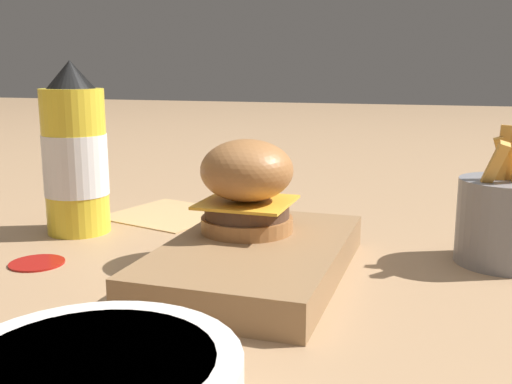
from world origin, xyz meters
The scene contains 7 objects.
ground_plane centered at (0.00, 0.00, 0.00)m, with size 6.00×6.00×0.00m, color #9E7A56.
serving_board centered at (0.01, 0.03, 0.02)m, with size 0.27×0.16×0.03m.
burger centered at (0.05, 0.06, 0.08)m, with size 0.10×0.10×0.10m.
ketchup_bottle centered at (0.10, 0.29, 0.09)m, with size 0.08×0.08×0.21m.
fries_basket centered at (0.13, -0.20, 0.05)m, with size 0.10×0.10×0.14m.
ketchup_puddle centered at (-0.03, 0.26, 0.00)m, with size 0.06×0.06×0.00m.
parchment_square centered at (0.21, 0.22, 0.00)m, with size 0.18×0.18×0.00m.
Camera 1 is at (-0.52, -0.14, 0.20)m, focal length 42.00 mm.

